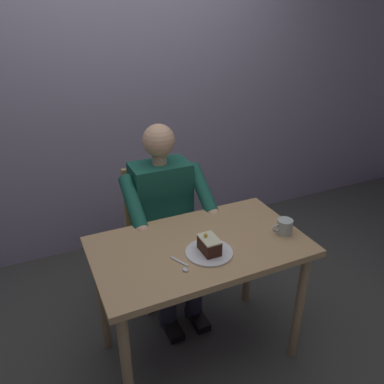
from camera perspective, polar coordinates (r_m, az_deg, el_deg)
name	(u,v)px	position (r m, az deg, el deg)	size (l,w,h in m)	color
ground_plane	(199,349)	(2.46, 1.01, -22.53)	(14.00, 14.00, 0.00)	#484A46
cafe_rear_panel	(116,59)	(2.98, -11.28, 19.06)	(6.40, 0.12, 3.00)	#A29ABA
dining_table	(200,260)	(2.01, 1.16, -10.19)	(1.09, 0.63, 0.76)	tan
chair	(157,226)	(2.61, -5.21, -5.06)	(0.42, 0.42, 0.90)	tan
seated_person	(166,219)	(2.40, -3.93, -4.09)	(0.53, 0.58, 1.23)	#195B4A
dessert_plate	(209,252)	(1.89, 2.59, -9.03)	(0.23, 0.23, 0.01)	white
cake_slice	(209,245)	(1.86, 2.61, -7.92)	(0.08, 0.12, 0.10)	#3C1E13
coffee_cup	(284,226)	(2.07, 13.69, -5.04)	(0.12, 0.08, 0.08)	#B4C3BF
dessert_spoon	(182,266)	(1.80, -1.44, -11.00)	(0.06, 0.14, 0.01)	silver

